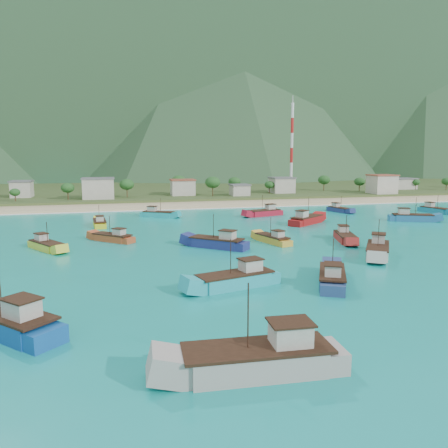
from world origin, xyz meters
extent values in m
plane|color=#0C8A83|center=(0.00, 0.00, 0.00)|extent=(600.00, 600.00, 0.00)
cube|color=beige|center=(0.00, 79.00, 0.00)|extent=(400.00, 18.00, 1.20)
cube|color=#385123|center=(0.00, 140.00, 0.00)|extent=(400.00, 110.00, 2.40)
cube|color=white|center=(0.00, 69.50, 0.00)|extent=(400.00, 2.50, 0.08)
cube|color=slate|center=(-150.00, 520.00, 130.00)|extent=(1400.00, 160.00, 260.00)
cube|color=#385942|center=(120.00, 400.00, 100.00)|extent=(1100.00, 160.00, 200.00)
cube|color=#284C2D|center=(-40.00, 300.00, 75.00)|extent=(800.00, 160.00, 150.00)
cone|color=#284C2D|center=(60.00, 300.00, 85.00)|extent=(280.00, 280.00, 170.00)
cone|color=#284C2D|center=(260.00, 300.00, 105.00)|extent=(280.00, 280.00, 210.00)
cube|color=beige|center=(-61.42, 109.07, 4.53)|extent=(7.23, 7.90, 5.86)
cube|color=beige|center=(-32.80, 96.26, 5.22)|extent=(11.06, 8.58, 7.23)
cube|color=beige|center=(-0.57, 102.68, 4.56)|extent=(9.15, 7.63, 5.91)
cube|color=beige|center=(21.23, 96.01, 3.60)|extent=(6.91, 6.97, 4.01)
cube|color=beige|center=(42.25, 104.09, 4.66)|extent=(9.10, 8.78, 6.13)
cube|color=beige|center=(81.55, 90.48, 5.31)|extent=(9.75, 8.67, 7.42)
cube|color=beige|center=(105.46, 109.83, 3.96)|extent=(11.02, 7.89, 4.72)
cylinder|color=red|center=(48.04, 108.00, 4.77)|extent=(1.20, 1.20, 6.33)
cylinder|color=white|center=(48.04, 108.00, 11.10)|extent=(1.20, 1.20, 6.33)
cylinder|color=red|center=(48.04, 108.00, 17.44)|extent=(1.20, 1.20, 6.33)
cylinder|color=white|center=(48.04, 108.00, 23.77)|extent=(1.20, 1.20, 6.33)
cylinder|color=red|center=(48.04, 108.00, 30.11)|extent=(1.20, 1.20, 6.33)
cylinder|color=white|center=(48.04, 108.00, 36.44)|extent=(1.20, 1.20, 6.33)
cube|color=navy|center=(1.79, -18.29, 0.61)|extent=(7.98, 11.43, 2.03)
cube|color=beige|center=(0.76, -20.32, 2.45)|extent=(2.97, 3.18, 1.65)
cylinder|color=#382114|center=(2.08, -17.72, 3.91)|extent=(0.12, 0.12, 4.56)
cube|color=#A69D96|center=(-16.02, -39.53, 0.83)|extent=(13.78, 4.75, 2.47)
cube|color=beige|center=(-13.25, -39.69, 3.07)|extent=(3.22, 2.65, 2.01)
cylinder|color=#382114|center=(-16.79, -39.49, 4.85)|extent=(0.12, 0.12, 5.55)
cube|color=#104E9C|center=(-37.53, -25.71, 0.79)|extent=(11.89, 12.16, 2.39)
cube|color=beige|center=(-35.67, -27.65, 2.96)|extent=(3.80, 3.82, 1.94)
cylinder|color=#382114|center=(-38.05, -25.17, 4.67)|extent=(0.12, 0.12, 5.37)
cube|color=#216497|center=(50.41, 29.23, 0.64)|extent=(11.88, 7.60, 2.08)
cube|color=beige|center=(48.25, 30.15, 2.53)|extent=(3.22, 2.95, 1.69)
cylinder|color=#382114|center=(51.01, 28.97, 4.03)|extent=(0.12, 0.12, 4.69)
cube|color=teal|center=(68.51, 42.49, 0.53)|extent=(5.14, 10.62, 1.86)
cube|color=beige|center=(68.06, 44.53, 2.21)|extent=(2.33, 2.67, 1.51)
cylinder|color=#382114|center=(68.63, 41.92, 3.55)|extent=(0.12, 0.12, 4.18)
cube|color=#B2172C|center=(15.05, 48.49, 0.60)|extent=(11.48, 6.27, 2.00)
cube|color=beige|center=(17.21, 49.13, 2.42)|extent=(2.98, 2.65, 1.63)
cylinder|color=#382114|center=(14.45, 48.31, 3.86)|extent=(0.12, 0.12, 4.51)
cube|color=beige|center=(17.51, -4.99, 0.68)|extent=(9.62, 11.76, 2.16)
cube|color=beige|center=(18.89, -2.99, 2.63)|extent=(3.32, 3.45, 1.75)
cylinder|color=#382114|center=(17.13, -5.54, 4.19)|extent=(0.12, 0.12, 4.85)
cube|color=navy|center=(-8.28, 8.66, 0.66)|extent=(11.10, 10.22, 2.12)
cube|color=beige|center=(-6.47, 7.10, 2.58)|extent=(3.41, 3.35, 1.72)
cylinder|color=#382114|center=(-8.79, 9.09, 4.11)|extent=(0.12, 0.12, 4.77)
cube|color=#A41415|center=(20.86, 31.69, 0.71)|extent=(11.94, 10.10, 2.21)
cube|color=beige|center=(18.86, 30.22, 2.71)|extent=(3.55, 3.43, 1.80)
cylinder|color=#382114|center=(21.42, 32.10, 4.30)|extent=(0.12, 0.12, 4.98)
cube|color=#1CA7AF|center=(-14.92, 53.49, 0.52)|extent=(10.18, 7.75, 1.83)
cube|color=beige|center=(-16.69, 54.55, 2.18)|extent=(2.92, 2.76, 1.49)
cylinder|color=#382114|center=(-14.43, 53.20, 3.50)|extent=(0.12, 0.12, 4.13)
cube|color=gold|center=(3.69, 10.64, 0.45)|extent=(5.35, 9.80, 1.71)
cube|color=beige|center=(4.24, 8.80, 2.00)|extent=(2.26, 2.54, 1.39)
cylinder|color=#382114|center=(3.54, 11.16, 3.23)|extent=(0.12, 0.12, 3.85)
cube|color=yellow|center=(-30.84, 40.77, 0.47)|extent=(3.61, 9.75, 1.74)
cube|color=beige|center=(-30.67, 38.83, 2.04)|extent=(1.93, 2.31, 1.41)
cylinder|color=#382114|center=(-30.88, 41.31, 3.29)|extent=(0.12, 0.12, 3.91)
cube|color=navy|center=(40.90, 51.26, 0.43)|extent=(4.60, 9.49, 1.66)
cube|color=beige|center=(40.50, 53.08, 1.93)|extent=(2.08, 2.39, 1.35)
cylinder|color=#382114|center=(41.01, 50.75, 3.12)|extent=(0.12, 0.12, 3.73)
cube|color=#A62622|center=(18.78, 8.45, 0.51)|extent=(5.76, 10.46, 1.82)
cube|color=beige|center=(19.37, 10.41, 2.16)|extent=(2.42, 2.72, 1.48)
cylinder|color=#382114|center=(18.61, 7.90, 3.48)|extent=(0.12, 0.12, 4.10)
cube|color=#21A9B6|center=(-11.53, -16.48, 0.68)|extent=(12.34, 6.40, 2.15)
cube|color=beige|center=(-9.19, -15.86, 2.63)|extent=(3.16, 2.78, 1.75)
cylinder|color=#382114|center=(-12.18, -16.65, 4.18)|extent=(0.12, 0.12, 4.84)
cube|color=yellow|center=(-39.52, 14.43, 0.48)|extent=(7.73, 9.68, 1.76)
cube|color=beige|center=(-40.61, 16.09, 2.08)|extent=(2.70, 2.82, 1.43)
cylinder|color=#382114|center=(-39.22, 13.97, 3.35)|extent=(0.12, 0.12, 3.97)
cube|color=#B84C26|center=(-27.69, 19.91, 0.47)|extent=(8.92, 8.54, 1.73)
cube|color=beige|center=(-26.25, 18.58, 2.04)|extent=(2.78, 2.75, 1.41)
cylinder|color=#382114|center=(-28.08, 20.27, 3.29)|extent=(0.12, 0.12, 3.90)
camera|label=1|loc=(-26.54, -70.91, 17.46)|focal=35.00mm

